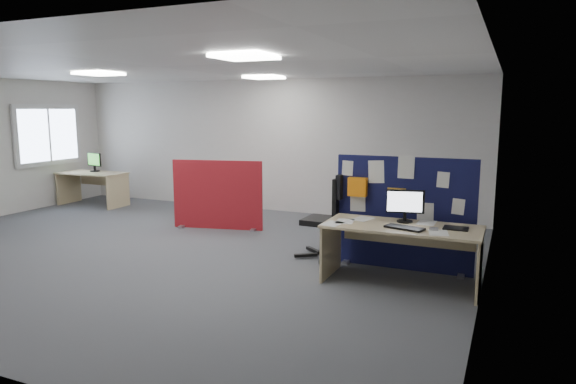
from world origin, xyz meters
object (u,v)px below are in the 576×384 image
(main_desk, at_px, (402,238))
(monitor_main, at_px, (405,204))
(second_desk, at_px, (94,181))
(red_divider, at_px, (217,195))
(office_chair, at_px, (331,211))
(navy_divider, at_px, (402,213))
(monitor_second, at_px, (94,161))

(main_desk, relative_size, monitor_main, 4.06)
(monitor_main, relative_size, second_desk, 0.31)
(red_divider, height_order, office_chair, office_chair)
(navy_divider, distance_m, monitor_second, 7.47)
(navy_divider, xyz_separation_m, main_desk, (0.12, -0.58, -0.19))
(navy_divider, height_order, monitor_main, navy_divider)
(red_divider, bearing_deg, monitor_main, -34.34)
(main_desk, distance_m, red_divider, 3.90)
(second_desk, height_order, office_chair, office_chair)
(second_desk, relative_size, monitor_second, 3.24)
(monitor_second, xyz_separation_m, office_chair, (6.19, -1.91, -0.27))
(navy_divider, distance_m, second_desk, 7.38)
(red_divider, bearing_deg, office_chair, -33.54)
(monitor_second, bearing_deg, main_desk, -6.26)
(office_chair, bearing_deg, monitor_main, -22.25)
(office_chair, bearing_deg, main_desk, -28.35)
(second_desk, xyz_separation_m, office_chair, (6.13, -1.79, 0.14))
(red_divider, relative_size, monitor_second, 3.50)
(main_desk, height_order, monitor_second, monitor_second)
(navy_divider, height_order, red_divider, navy_divider)
(navy_divider, relative_size, monitor_second, 3.97)
(monitor_second, bearing_deg, monitor_main, -5.19)
(office_chair, bearing_deg, second_desk, 165.01)
(main_desk, distance_m, monitor_second, 7.76)
(navy_divider, distance_m, main_desk, 0.62)
(second_desk, distance_m, monitor_second, 0.43)
(monitor_main, xyz_separation_m, monitor_second, (-7.31, 2.40, 0.01))
(monitor_main, height_order, second_desk, monitor_main)
(main_desk, height_order, office_chair, office_chair)
(main_desk, relative_size, second_desk, 1.25)
(monitor_main, height_order, monitor_second, monitor_second)
(monitor_main, bearing_deg, second_desk, 149.94)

